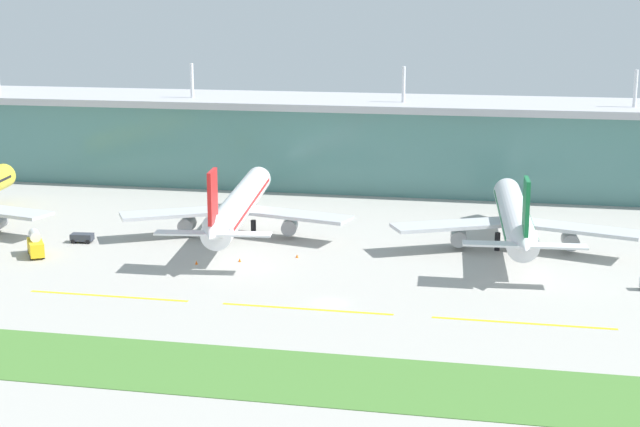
{
  "coord_description": "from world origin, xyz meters",
  "views": [
    {
      "loc": [
        29.12,
        -148.33,
        48.78
      ],
      "look_at": [
        -8.85,
        34.81,
        7.0
      ],
      "focal_mm": 54.42,
      "sensor_mm": 36.0,
      "label": 1
    }
  ],
  "objects_px": {
    "safety_cone_left_wingtip": "(240,260)",
    "safety_cone_right_wingtip": "(196,263)",
    "safety_cone_nose_front": "(297,256)",
    "pushback_tug": "(82,237)",
    "fuel_truck": "(35,245)",
    "airliner_far_middle": "(514,217)",
    "airliner_near_middle": "(239,205)"
  },
  "relations": [
    {
      "from": "safety_cone_nose_front",
      "to": "safety_cone_right_wingtip",
      "type": "relative_size",
      "value": 1.0
    },
    {
      "from": "airliner_far_middle",
      "to": "pushback_tug",
      "type": "relative_size",
      "value": 13.18
    },
    {
      "from": "pushback_tug",
      "to": "fuel_truck",
      "type": "bearing_deg",
      "value": -109.9
    },
    {
      "from": "safety_cone_left_wingtip",
      "to": "safety_cone_right_wingtip",
      "type": "distance_m",
      "value": 8.15
    },
    {
      "from": "airliner_far_middle",
      "to": "safety_cone_left_wingtip",
      "type": "bearing_deg",
      "value": -158.22
    },
    {
      "from": "fuel_truck",
      "to": "safety_cone_left_wingtip",
      "type": "relative_size",
      "value": 10.65
    },
    {
      "from": "safety_cone_left_wingtip",
      "to": "safety_cone_nose_front",
      "type": "xyz_separation_m",
      "value": [
        9.95,
        5.08,
        0.0
      ]
    },
    {
      "from": "safety_cone_left_wingtip",
      "to": "safety_cone_right_wingtip",
      "type": "relative_size",
      "value": 1.0
    },
    {
      "from": "airliner_near_middle",
      "to": "airliner_far_middle",
      "type": "distance_m",
      "value": 56.48
    },
    {
      "from": "safety_cone_right_wingtip",
      "to": "fuel_truck",
      "type": "bearing_deg",
      "value": -179.15
    },
    {
      "from": "airliner_near_middle",
      "to": "safety_cone_left_wingtip",
      "type": "height_order",
      "value": "airliner_near_middle"
    },
    {
      "from": "pushback_tug",
      "to": "safety_cone_right_wingtip",
      "type": "height_order",
      "value": "pushback_tug"
    },
    {
      "from": "airliner_near_middle",
      "to": "airliner_far_middle",
      "type": "relative_size",
      "value": 1.1
    },
    {
      "from": "safety_cone_left_wingtip",
      "to": "safety_cone_nose_front",
      "type": "distance_m",
      "value": 11.17
    },
    {
      "from": "airliner_far_middle",
      "to": "safety_cone_right_wingtip",
      "type": "distance_m",
      "value": 62.79
    },
    {
      "from": "airliner_near_middle",
      "to": "safety_cone_nose_front",
      "type": "relative_size",
      "value": 95.99
    },
    {
      "from": "airliner_near_middle",
      "to": "pushback_tug",
      "type": "height_order",
      "value": "airliner_near_middle"
    },
    {
      "from": "airliner_far_middle",
      "to": "pushback_tug",
      "type": "xyz_separation_m",
      "value": [
        -86.05,
        -12.5,
        -5.34
      ]
    },
    {
      "from": "safety_cone_left_wingtip",
      "to": "safety_cone_nose_front",
      "type": "height_order",
      "value": "same"
    },
    {
      "from": "airliner_far_middle",
      "to": "fuel_truck",
      "type": "height_order",
      "value": "airliner_far_middle"
    },
    {
      "from": "airliner_near_middle",
      "to": "fuel_truck",
      "type": "xyz_separation_m",
      "value": [
        -33.74,
        -24.18,
        -4.19
      ]
    },
    {
      "from": "airliner_far_middle",
      "to": "safety_cone_nose_front",
      "type": "xyz_separation_m",
      "value": [
        -40.52,
        -15.08,
        -6.1
      ]
    },
    {
      "from": "safety_cone_nose_front",
      "to": "safety_cone_right_wingtip",
      "type": "bearing_deg",
      "value": -154.03
    },
    {
      "from": "safety_cone_left_wingtip",
      "to": "airliner_far_middle",
      "type": "bearing_deg",
      "value": 21.78
    },
    {
      "from": "fuel_truck",
      "to": "safety_cone_right_wingtip",
      "type": "height_order",
      "value": "fuel_truck"
    },
    {
      "from": "pushback_tug",
      "to": "safety_cone_nose_front",
      "type": "distance_m",
      "value": 45.61
    },
    {
      "from": "fuel_truck",
      "to": "safety_cone_nose_front",
      "type": "xyz_separation_m",
      "value": [
        49.7,
        8.94,
        -1.91
      ]
    },
    {
      "from": "pushback_tug",
      "to": "safety_cone_right_wingtip",
      "type": "relative_size",
      "value": 6.6
    },
    {
      "from": "fuel_truck",
      "to": "pushback_tug",
      "type": "xyz_separation_m",
      "value": [
        4.17,
        11.52,
        -1.16
      ]
    },
    {
      "from": "airliner_near_middle",
      "to": "safety_cone_nose_front",
      "type": "bearing_deg",
      "value": -43.68
    },
    {
      "from": "pushback_tug",
      "to": "safety_cone_right_wingtip",
      "type": "bearing_deg",
      "value": -21.42
    },
    {
      "from": "fuel_truck",
      "to": "safety_cone_left_wingtip",
      "type": "xyz_separation_m",
      "value": [
        39.75,
        3.86,
        -1.91
      ]
    }
  ]
}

